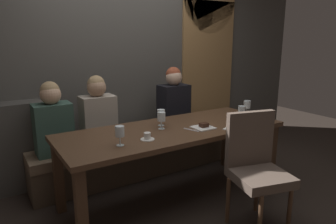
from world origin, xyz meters
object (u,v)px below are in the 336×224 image
at_px(chair_near_side, 256,162).
at_px(wine_glass_near_left, 242,111).
at_px(fork_on_table, 191,130).
at_px(wine_glass_far_left, 247,105).
at_px(wine_glass_end_right, 161,114).
at_px(diner_bearded, 98,113).
at_px(dessert_plate, 203,127).
at_px(wine_glass_near_right, 161,117).
at_px(espresso_cup, 147,137).
at_px(dining_table, 173,137).
at_px(diner_redhead, 53,120).
at_px(diner_far_end, 174,101).
at_px(wine_glass_center_back, 120,132).
at_px(banquette_bench, 141,155).

xyz_separation_m(chair_near_side, wine_glass_near_left, (0.37, 0.56, 0.29)).
xyz_separation_m(wine_glass_near_left, fork_on_table, (-0.63, 0.02, -0.11)).
relative_size(wine_glass_far_left, wine_glass_near_left, 1.00).
bearing_deg(wine_glass_end_right, fork_on_table, -60.94).
distance_m(wine_glass_far_left, wine_glass_near_left, 0.30).
height_order(diner_bearded, wine_glass_end_right, diner_bearded).
bearing_deg(dessert_plate, wine_glass_near_right, 151.78).
relative_size(wine_glass_end_right, espresso_cup, 1.37).
relative_size(dining_table, wine_glass_near_left, 13.41).
bearing_deg(wine_glass_end_right, diner_redhead, 148.56).
xyz_separation_m(wine_glass_near_right, fork_on_table, (0.21, -0.19, -0.11)).
height_order(diner_redhead, dessert_plate, diner_redhead).
height_order(espresso_cup, fork_on_table, espresso_cup).
distance_m(diner_far_end, fork_on_table, 0.95).
relative_size(diner_redhead, diner_bearded, 0.97).
height_order(dining_table, diner_redhead, diner_redhead).
height_order(dining_table, diner_bearded, diner_bearded).
distance_m(diner_redhead, wine_glass_near_right, 1.09).
bearing_deg(dessert_plate, wine_glass_center_back, -177.73).
relative_size(dining_table, chair_near_side, 2.24).
bearing_deg(banquette_bench, dessert_plate, -73.54).
height_order(diner_far_end, dessert_plate, diner_far_end).
xyz_separation_m(diner_redhead, fork_on_table, (1.08, -0.85, -0.05)).
bearing_deg(wine_glass_near_left, diner_far_end, 106.53).
distance_m(wine_glass_end_right, espresso_cup, 0.46).
height_order(dining_table, banquette_bench, dining_table).
bearing_deg(espresso_cup, diner_bearded, 97.16).
height_order(chair_near_side, diner_far_end, diner_far_end).
xyz_separation_m(diner_bearded, wine_glass_near_right, (0.39, -0.69, 0.04)).
xyz_separation_m(diner_redhead, wine_glass_near_left, (1.71, -0.87, 0.06)).
bearing_deg(wine_glass_far_left, wine_glass_near_left, -147.16).
relative_size(diner_bearded, wine_glass_end_right, 4.63).
relative_size(wine_glass_near_right, wine_glass_end_right, 1.00).
xyz_separation_m(wine_glass_center_back, espresso_cup, (0.26, 0.01, -0.09)).
xyz_separation_m(banquette_bench, dessert_plate, (0.25, -0.85, 0.53)).
relative_size(wine_glass_near_left, fork_on_table, 0.96).
relative_size(dining_table, wine_glass_near_right, 13.41).
xyz_separation_m(diner_far_end, fork_on_table, (-0.37, -0.87, -0.09)).
bearing_deg(diner_redhead, banquette_bench, -0.04).
height_order(diner_redhead, wine_glass_center_back, diner_redhead).
relative_size(wine_glass_far_left, wine_glass_center_back, 1.00).
relative_size(diner_redhead, wine_glass_center_back, 4.48).
bearing_deg(chair_near_side, diner_redhead, 133.21).
bearing_deg(wine_glass_far_left, diner_bearded, 153.77).
height_order(diner_bearded, dessert_plate, diner_bearded).
relative_size(diner_bearded, dessert_plate, 4.00).
height_order(diner_redhead, diner_far_end, diner_far_end).
bearing_deg(diner_redhead, fork_on_table, -38.26).
distance_m(wine_glass_far_left, wine_glass_center_back, 1.64).
bearing_deg(diner_far_end, dessert_plate, -104.53).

